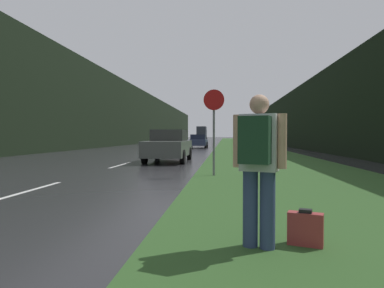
# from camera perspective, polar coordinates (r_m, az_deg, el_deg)

# --- Properties ---
(grass_verge) EXTENTS (6.00, 240.00, 0.02)m
(grass_verge) POSITION_cam_1_polar(r_m,az_deg,el_deg) (40.19, 8.37, -0.39)
(grass_verge) COLOR #2D5123
(grass_verge) RESTS_ON ground_plane
(lane_stripe_b) EXTENTS (0.12, 3.00, 0.01)m
(lane_stripe_b) POSITION_cam_1_polar(r_m,az_deg,el_deg) (8.58, -25.84, -7.12)
(lane_stripe_b) COLOR silver
(lane_stripe_b) RESTS_ON ground_plane
(lane_stripe_c) EXTENTS (0.12, 3.00, 0.01)m
(lane_stripe_c) POSITION_cam_1_polar(r_m,az_deg,el_deg) (14.97, -11.76, -3.42)
(lane_stripe_c) COLOR silver
(lane_stripe_c) RESTS_ON ground_plane
(lane_stripe_d) EXTENTS (0.12, 3.00, 0.01)m
(lane_stripe_d) POSITION_cam_1_polar(r_m,az_deg,el_deg) (21.74, -6.29, -1.90)
(lane_stripe_d) COLOR silver
(lane_stripe_d) RESTS_ON ground_plane
(lane_stripe_e) EXTENTS (0.12, 3.00, 0.01)m
(lane_stripe_e) POSITION_cam_1_polar(r_m,az_deg,el_deg) (28.62, -3.43, -1.11)
(lane_stripe_e) COLOR silver
(lane_stripe_e) RESTS_ON ground_plane
(treeline_far_side) EXTENTS (2.00, 140.00, 8.45)m
(treeline_far_side) POSITION_cam_1_polar(r_m,az_deg,el_deg) (52.09, -10.05, 4.65)
(treeline_far_side) COLOR black
(treeline_far_side) RESTS_ON ground_plane
(treeline_near_side) EXTENTS (2.00, 140.00, 6.01)m
(treeline_near_side) POSITION_cam_1_polar(r_m,az_deg,el_deg) (50.79, 14.60, 3.33)
(treeline_near_side) COLOR black
(treeline_near_side) RESTS_ON ground_plane
(stop_sign) EXTENTS (0.64, 0.07, 2.68)m
(stop_sign) POSITION_cam_1_polar(r_m,az_deg,el_deg) (10.61, 3.66, 3.40)
(stop_sign) COLOR slate
(stop_sign) RESTS_ON ground_plane
(hitchhiker_with_backpack) EXTENTS (0.57, 0.50, 1.70)m
(hitchhiker_with_backpack) POSITION_cam_1_polar(r_m,az_deg,el_deg) (3.79, 10.98, -2.78)
(hitchhiker_with_backpack) COLOR navy
(hitchhiker_with_backpack) RESTS_ON ground_plane
(suitcase) EXTENTS (0.41, 0.26, 0.43)m
(suitcase) POSITION_cam_1_polar(r_m,az_deg,el_deg) (4.15, 18.37, -13.36)
(suitcase) COLOR #9E3333
(suitcase) RESTS_ON ground_plane
(car_passing_near) EXTENTS (1.90, 4.60, 1.54)m
(car_passing_near) POSITION_cam_1_polar(r_m,az_deg,el_deg) (16.59, -3.87, -0.28)
(car_passing_near) COLOR #4C514C
(car_passing_near) RESTS_ON ground_plane
(car_passing_far) EXTENTS (1.86, 4.26, 1.38)m
(car_passing_far) POSITION_cam_1_polar(r_m,az_deg,el_deg) (34.99, 1.05, 0.47)
(car_passing_far) COLOR #2D3856
(car_passing_far) RESTS_ON ground_plane
(car_oncoming) EXTENTS (1.89, 4.58, 1.40)m
(car_oncoming) POSITION_cam_1_polar(r_m,az_deg,el_deg) (42.49, -2.87, 0.68)
(car_oncoming) COLOR maroon
(car_oncoming) RESTS_ON ground_plane
(delivery_truck) EXTENTS (2.57, 7.61, 3.69)m
(delivery_truck) POSITION_cam_1_polar(r_m,az_deg,el_deg) (92.80, 1.66, 1.81)
(delivery_truck) COLOR black
(delivery_truck) RESTS_ON ground_plane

